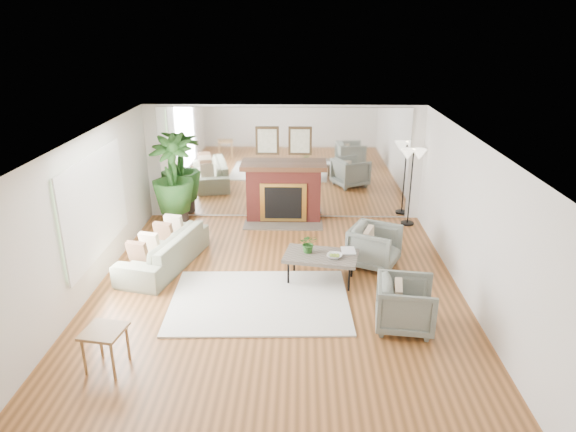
{
  "coord_description": "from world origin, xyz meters",
  "views": [
    {
      "loc": [
        0.37,
        -7.33,
        4.13
      ],
      "look_at": [
        0.16,
        0.6,
        1.11
      ],
      "focal_mm": 32.0,
      "sensor_mm": 36.0,
      "label": 1
    }
  ],
  "objects_px": {
    "armchair_front": "(406,305)",
    "floor_lamp": "(413,161)",
    "armchair_back": "(375,246)",
    "potted_ficus": "(172,177)",
    "sofa": "(164,250)",
    "side_table": "(104,336)",
    "fireplace": "(284,192)",
    "coffee_table": "(321,257)"
  },
  "relations": [
    {
      "from": "armchair_back",
      "to": "potted_ficus",
      "type": "bearing_deg",
      "value": 89.13
    },
    {
      "from": "armchair_back",
      "to": "side_table",
      "type": "distance_m",
      "value": 4.81
    },
    {
      "from": "sofa",
      "to": "armchair_front",
      "type": "xyz_separation_m",
      "value": [
        3.94,
        -1.89,
        0.06
      ]
    },
    {
      "from": "sofa",
      "to": "side_table",
      "type": "relative_size",
      "value": 3.81
    },
    {
      "from": "armchair_back",
      "to": "armchair_front",
      "type": "height_order",
      "value": "armchair_back"
    },
    {
      "from": "potted_ficus",
      "to": "floor_lamp",
      "type": "relative_size",
      "value": 1.15
    },
    {
      "from": "coffee_table",
      "to": "potted_ficus",
      "type": "distance_m",
      "value": 4.09
    },
    {
      "from": "fireplace",
      "to": "armchair_back",
      "type": "distance_m",
      "value": 2.8
    },
    {
      "from": "armchair_back",
      "to": "potted_ficus",
      "type": "xyz_separation_m",
      "value": [
        -4.06,
        2.03,
        0.65
      ]
    },
    {
      "from": "coffee_table",
      "to": "floor_lamp",
      "type": "relative_size",
      "value": 0.79
    },
    {
      "from": "coffee_table",
      "to": "armchair_back",
      "type": "relative_size",
      "value": 1.6
    },
    {
      "from": "fireplace",
      "to": "armchair_front",
      "type": "height_order",
      "value": "fireplace"
    },
    {
      "from": "side_table",
      "to": "potted_ficus",
      "type": "xyz_separation_m",
      "value": [
        -0.3,
        5.04,
        0.56
      ]
    },
    {
      "from": "armchair_front",
      "to": "floor_lamp",
      "type": "relative_size",
      "value": 0.49
    },
    {
      "from": "armchair_front",
      "to": "potted_ficus",
      "type": "xyz_separation_m",
      "value": [
        -4.23,
        4.03,
        0.65
      ]
    },
    {
      "from": "fireplace",
      "to": "floor_lamp",
      "type": "height_order",
      "value": "fireplace"
    },
    {
      "from": "armchair_front",
      "to": "side_table",
      "type": "height_order",
      "value": "armchair_front"
    },
    {
      "from": "coffee_table",
      "to": "sofa",
      "type": "bearing_deg",
      "value": 169.76
    },
    {
      "from": "sofa",
      "to": "armchair_front",
      "type": "distance_m",
      "value": 4.37
    },
    {
      "from": "sofa",
      "to": "fireplace",
      "type": "bearing_deg",
      "value": 152.05
    },
    {
      "from": "fireplace",
      "to": "armchair_front",
      "type": "distance_m",
      "value": 4.61
    },
    {
      "from": "fireplace",
      "to": "potted_ficus",
      "type": "height_order",
      "value": "fireplace"
    },
    {
      "from": "sofa",
      "to": "potted_ficus",
      "type": "relative_size",
      "value": 1.1
    },
    {
      "from": "sofa",
      "to": "potted_ficus",
      "type": "xyz_separation_m",
      "value": [
        -0.3,
        2.13,
        0.72
      ]
    },
    {
      "from": "sofa",
      "to": "armchair_back",
      "type": "bearing_deg",
      "value": 105.36
    },
    {
      "from": "armchair_back",
      "to": "potted_ficus",
      "type": "height_order",
      "value": "potted_ficus"
    },
    {
      "from": "fireplace",
      "to": "armchair_back",
      "type": "height_order",
      "value": "fireplace"
    },
    {
      "from": "fireplace",
      "to": "sofa",
      "type": "relative_size",
      "value": 0.97
    },
    {
      "from": "fireplace",
      "to": "floor_lamp",
      "type": "distance_m",
      "value": 2.81
    },
    {
      "from": "coffee_table",
      "to": "floor_lamp",
      "type": "bearing_deg",
      "value": 53.21
    },
    {
      "from": "fireplace",
      "to": "side_table",
      "type": "relative_size",
      "value": 3.7
    },
    {
      "from": "coffee_table",
      "to": "armchair_back",
      "type": "distance_m",
      "value": 1.15
    },
    {
      "from": "potted_ficus",
      "to": "floor_lamp",
      "type": "bearing_deg",
      "value": 0.18
    },
    {
      "from": "floor_lamp",
      "to": "fireplace",
      "type": "bearing_deg",
      "value": 176.63
    },
    {
      "from": "armchair_front",
      "to": "floor_lamp",
      "type": "height_order",
      "value": "floor_lamp"
    },
    {
      "from": "armchair_back",
      "to": "armchair_front",
      "type": "distance_m",
      "value": 2.0
    },
    {
      "from": "armchair_back",
      "to": "armchair_front",
      "type": "xyz_separation_m",
      "value": [
        0.18,
        -1.99,
        -0.0
      ]
    },
    {
      "from": "side_table",
      "to": "armchair_back",
      "type": "bearing_deg",
      "value": 38.63
    },
    {
      "from": "coffee_table",
      "to": "potted_ficus",
      "type": "relative_size",
      "value": 0.69
    },
    {
      "from": "sofa",
      "to": "potted_ficus",
      "type": "height_order",
      "value": "potted_ficus"
    },
    {
      "from": "side_table",
      "to": "floor_lamp",
      "type": "relative_size",
      "value": 0.33
    },
    {
      "from": "armchair_back",
      "to": "side_table",
      "type": "bearing_deg",
      "value": 154.37
    }
  ]
}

